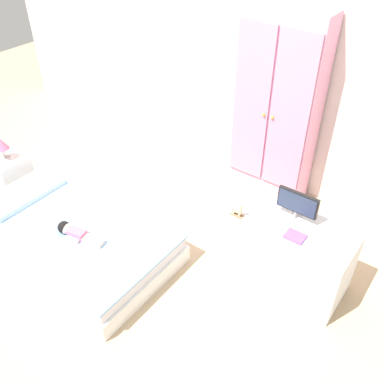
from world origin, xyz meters
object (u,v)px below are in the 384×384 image
object	(u,v)px
bed	(73,237)
nightstand	(11,175)
table_lamp	(1,144)
tv_stand	(287,253)
tv_monitor	(297,204)
book_purple	(295,236)
rocking_horse_toy	(238,210)
wardrobe	(277,109)
doll	(72,231)

from	to	relation	value
bed	nightstand	bearing A→B (deg)	170.61
table_lamp	tv_stand	distance (m)	2.61
table_lamp	tv_monitor	bearing A→B (deg)	13.95
bed	book_purple	xyz separation A→B (m)	(1.54, 0.63, 0.41)
table_lamp	rocking_horse_toy	size ratio (longest dim) A/B	1.84
table_lamp	wardrobe	bearing A→B (deg)	37.89
doll	table_lamp	distance (m)	1.21
tv_monitor	rocking_horse_toy	size ratio (longest dim) A/B	2.43
doll	tv_monitor	bearing A→B (deg)	32.66
doll	nightstand	world-z (taller)	nightstand
book_purple	rocking_horse_toy	bearing A→B (deg)	-174.39
wardrobe	table_lamp	bearing A→B (deg)	-142.11
table_lamp	tv_monitor	distance (m)	2.60
table_lamp	book_purple	xyz separation A→B (m)	(2.60, 0.45, 0.02)
nightstand	book_purple	size ratio (longest dim) A/B	2.81
nightstand	rocking_horse_toy	world-z (taller)	rocking_horse_toy
wardrobe	tv_stand	size ratio (longest dim) A/B	1.90
tv_stand	bed	bearing A→B (deg)	-153.77
nightstand	rocking_horse_toy	xyz separation A→B (m)	(2.19, 0.41, 0.40)
bed	tv_monitor	distance (m)	1.74
tv_stand	wardrobe	bearing A→B (deg)	124.92
tv_stand	tv_monitor	size ratio (longest dim) A/B	3.03
bed	wardrobe	bearing A→B (deg)	63.22
table_lamp	wardrobe	xyz separation A→B (m)	(1.90, 1.47, 0.31)
nightstand	wardrobe	xyz separation A→B (m)	(1.90, 1.47, 0.65)
book_purple	wardrobe	bearing A→B (deg)	124.80
nightstand	tv_stand	distance (m)	2.60
doll	book_purple	world-z (taller)	book_purple
bed	tv_monitor	world-z (taller)	tv_monitor
bed	table_lamp	distance (m)	1.14
book_purple	bed	bearing A→B (deg)	-157.78
tv_stand	rocking_horse_toy	world-z (taller)	rocking_horse_toy
wardrobe	rocking_horse_toy	size ratio (longest dim) A/B	14.00
bed	rocking_horse_toy	xyz separation A→B (m)	(1.13, 0.59, 0.45)
rocking_horse_toy	book_purple	size ratio (longest dim) A/B	0.91
nightstand	table_lamp	xyz separation A→B (m)	(-0.00, 0.00, 0.33)
tv_monitor	rocking_horse_toy	world-z (taller)	tv_monitor
rocking_horse_toy	doll	bearing A→B (deg)	-147.42
wardrobe	tv_stand	xyz separation A→B (m)	(0.64, -0.92, -0.57)
bed	wardrobe	distance (m)	1.98
tv_stand	table_lamp	bearing A→B (deg)	-167.74
tv_stand	book_purple	distance (m)	0.30
tv_stand	tv_monitor	world-z (taller)	tv_monitor
table_lamp	tv_monitor	world-z (taller)	tv_monitor
rocking_horse_toy	book_purple	xyz separation A→B (m)	(0.41, 0.04, -0.05)
table_lamp	rocking_horse_toy	distance (m)	2.23
tv_monitor	book_purple	size ratio (longest dim) A/B	2.21
doll	nightstand	size ratio (longest dim) A/B	1.07
doll	rocking_horse_toy	xyz separation A→B (m)	(1.02, 0.65, 0.28)
book_purple	tv_monitor	bearing A→B (deg)	116.48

